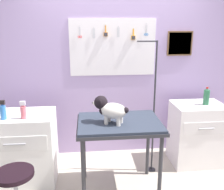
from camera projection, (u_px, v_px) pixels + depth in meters
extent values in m
cube|color=#B198CB|center=(116.00, 78.00, 3.75)|extent=(4.00, 0.06, 2.30)
cube|color=white|center=(113.00, 48.00, 3.59)|extent=(1.20, 0.02, 0.78)
cylinder|color=gray|center=(79.00, 26.00, 3.46)|extent=(0.01, 0.02, 0.01)
cube|color=silver|center=(79.00, 31.00, 3.47)|extent=(0.01, 0.00, 0.11)
cube|color=silver|center=(80.00, 31.00, 3.47)|extent=(0.01, 0.00, 0.11)
torus|color=red|center=(79.00, 37.00, 3.49)|extent=(0.03, 0.01, 0.03)
torus|color=red|center=(81.00, 37.00, 3.49)|extent=(0.03, 0.01, 0.03)
cylinder|color=gray|center=(94.00, 28.00, 3.48)|extent=(0.01, 0.02, 0.01)
cube|color=silver|center=(94.00, 33.00, 3.50)|extent=(0.03, 0.01, 0.13)
cylinder|color=gray|center=(106.00, 25.00, 3.49)|extent=(0.01, 0.02, 0.01)
cylinder|color=orange|center=(106.00, 29.00, 3.49)|extent=(0.02, 0.02, 0.09)
cube|color=orange|center=(106.00, 34.00, 3.51)|extent=(0.06, 0.02, 0.06)
cube|color=#333338|center=(106.00, 34.00, 3.50)|extent=(0.05, 0.01, 0.05)
cylinder|color=gray|center=(118.00, 27.00, 3.51)|extent=(0.01, 0.02, 0.01)
cube|color=silver|center=(118.00, 32.00, 3.52)|extent=(0.03, 0.01, 0.13)
cylinder|color=gray|center=(133.00, 28.00, 3.54)|extent=(0.01, 0.02, 0.01)
cylinder|color=orange|center=(133.00, 32.00, 3.54)|extent=(0.02, 0.02, 0.09)
cube|color=orange|center=(133.00, 38.00, 3.56)|extent=(0.06, 0.02, 0.06)
cube|color=#333338|center=(133.00, 38.00, 3.55)|extent=(0.05, 0.01, 0.05)
cylinder|color=gray|center=(146.00, 24.00, 3.54)|extent=(0.01, 0.02, 0.01)
cube|color=silver|center=(146.00, 29.00, 3.55)|extent=(0.01, 0.00, 0.11)
cube|color=silver|center=(147.00, 29.00, 3.55)|extent=(0.01, 0.00, 0.11)
torus|color=#2973BC|center=(145.00, 34.00, 3.57)|extent=(0.03, 0.01, 0.03)
torus|color=#2973BC|center=(147.00, 34.00, 3.57)|extent=(0.03, 0.01, 0.03)
cube|color=brown|center=(180.00, 43.00, 3.67)|extent=(0.36, 0.02, 0.34)
cube|color=#A77D5B|center=(180.00, 43.00, 3.66)|extent=(0.33, 0.01, 0.31)
cylinder|color=#2D2D33|center=(83.00, 174.00, 2.68)|extent=(0.04, 0.04, 0.81)
cylinder|color=#2D2D33|center=(160.00, 170.00, 2.76)|extent=(0.04, 0.04, 0.81)
cylinder|color=#2D2D33|center=(84.00, 149.00, 3.22)|extent=(0.04, 0.04, 0.81)
cylinder|color=#2D2D33|center=(148.00, 146.00, 3.30)|extent=(0.04, 0.04, 0.81)
cube|color=#2D2D33|center=(119.00, 125.00, 2.88)|extent=(0.94, 0.69, 0.03)
cube|color=#29313F|center=(119.00, 122.00, 2.87)|extent=(0.91, 0.67, 0.03)
cylinder|color=#2D2D33|center=(151.00, 170.00, 3.49)|extent=(0.11, 0.11, 0.01)
cylinder|color=#2D2D33|center=(154.00, 110.00, 3.26)|extent=(0.02, 0.02, 1.73)
cylinder|color=#2D2D33|center=(147.00, 41.00, 3.02)|extent=(0.24, 0.02, 0.02)
cylinder|color=silver|center=(106.00, 120.00, 2.76)|extent=(0.04, 0.04, 0.10)
cylinder|color=silver|center=(109.00, 117.00, 2.84)|extent=(0.04, 0.04, 0.10)
cylinder|color=silver|center=(118.00, 121.00, 2.72)|extent=(0.04, 0.04, 0.10)
cylinder|color=silver|center=(121.00, 118.00, 2.80)|extent=(0.04, 0.04, 0.10)
ellipsoid|color=silver|center=(113.00, 111.00, 2.76)|extent=(0.35, 0.29, 0.17)
ellipsoid|color=black|center=(104.00, 110.00, 2.79)|extent=(0.15, 0.16, 0.09)
sphere|color=black|center=(101.00, 102.00, 2.78)|extent=(0.15, 0.15, 0.15)
ellipsoid|color=silver|center=(96.00, 103.00, 2.80)|extent=(0.08, 0.08, 0.05)
sphere|color=black|center=(93.00, 103.00, 2.81)|extent=(0.02, 0.02, 0.02)
ellipsoid|color=black|center=(100.00, 103.00, 2.71)|extent=(0.05, 0.05, 0.08)
ellipsoid|color=black|center=(104.00, 100.00, 2.83)|extent=(0.05, 0.05, 0.08)
sphere|color=black|center=(126.00, 110.00, 2.71)|extent=(0.06, 0.06, 0.06)
cube|color=white|center=(22.00, 148.00, 3.17)|extent=(0.80, 0.56, 0.88)
cube|color=silver|center=(15.00, 144.00, 2.85)|extent=(0.70, 0.01, 0.18)
cylinder|color=#99999E|center=(15.00, 144.00, 2.84)|extent=(0.24, 0.02, 0.02)
cube|color=white|center=(196.00, 134.00, 3.60)|extent=(0.68, 0.52, 0.86)
cube|color=silver|center=(206.00, 129.00, 3.30)|extent=(0.60, 0.01, 0.17)
cylinder|color=#99999E|center=(206.00, 129.00, 3.29)|extent=(0.20, 0.02, 0.02)
cylinder|color=black|center=(14.00, 174.00, 2.47)|extent=(0.38, 0.38, 0.04)
cylinder|color=#3375C1|center=(3.00, 113.00, 2.88)|extent=(0.07, 0.07, 0.16)
cylinder|color=#3375C1|center=(2.00, 105.00, 2.86)|extent=(0.03, 0.03, 0.02)
cube|color=black|center=(2.00, 102.00, 2.85)|extent=(0.06, 0.04, 0.04)
cylinder|color=#CF616E|center=(23.00, 113.00, 2.90)|extent=(0.06, 0.06, 0.14)
cylinder|color=#CF616E|center=(23.00, 106.00, 2.88)|extent=(0.03, 0.03, 0.02)
cube|color=silver|center=(23.00, 103.00, 2.87)|extent=(0.06, 0.04, 0.04)
cylinder|color=#2B6844|center=(206.00, 97.00, 3.45)|extent=(0.08, 0.08, 0.20)
cone|color=#2B6844|center=(207.00, 89.00, 3.42)|extent=(0.08, 0.08, 0.02)
cylinder|color=red|center=(207.00, 88.00, 3.42)|extent=(0.03, 0.03, 0.02)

